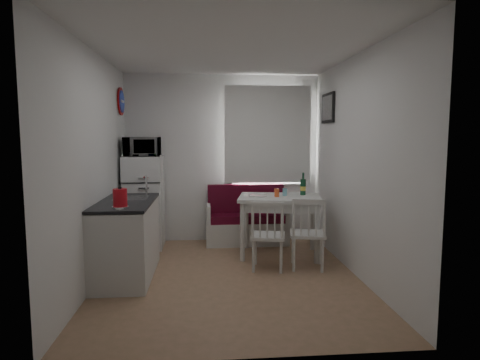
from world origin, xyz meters
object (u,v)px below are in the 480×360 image
Objects in this scene: chair_left at (269,228)px; microwave at (142,147)px; kettle at (120,198)px; dining_table at (280,203)px; bench at (247,224)px; fridge at (144,202)px; kitchen_counter at (127,238)px; wine_bottle at (303,184)px; chair_right at (310,226)px.

chair_left is 0.95× the size of microwave.
chair_left is 1.80m from kettle.
microwave is (-1.92, 0.52, 0.77)m from dining_table.
fridge reaches higher than bench.
fridge is 0.82m from microwave.
kitchen_counter is 4.20× the size of wine_bottle.
kitchen_counter is at bearing -169.03° from chair_right.
microwave is at bearing -174.10° from bench.
dining_table is at bearing 80.85° from chair_left.
fridge is 4.33× the size of wine_bottle.
chair_right is 2.65m from microwave.
bench is 1.96m from microwave.
kitchen_counter is at bearing 95.28° from kettle.
wine_bottle is (2.27, -0.47, 0.30)m from fridge.
fridge is at bearing 90.97° from kettle.
kettle is at bearing -89.01° from microwave.
kitchen_counter is 1.08× the size of dining_table.
chair_left is 1.53× the size of wine_bottle.
wine_bottle reaches higher than chair_right.
wine_bottle reaches higher than kettle.
chair_right is (2.19, 0.01, 0.10)m from kitchen_counter.
fridge is at bearing 161.10° from chair_right.
kitchen_counter is 2.07m from bench.
chair_right is 0.97× the size of microwave.
kettle is at bearing -89.03° from fridge.
microwave is (-1.54, -0.16, 1.20)m from bench.
chair_right is (0.50, -0.00, 0.02)m from chair_left.
chair_left reaches higher than dining_table.
chair_left is at bearing -36.26° from fridge.
chair_right reaches higher than chair_left.
bench is 1.16m from wine_bottle.
kitchen_counter is 0.78m from kettle.
microwave is (-2.17, 1.18, 0.94)m from chair_right.
kitchen_counter is 5.74× the size of kettle.
kitchen_counter is at bearing -150.56° from dining_table.
microwave is at bearing -90.00° from fridge.
fridge is (-1.67, 1.23, 0.14)m from chair_left.
chair_left is at bearing 18.57° from kettle.
kettle reaches higher than chair_left.
dining_table is 5.32× the size of kettle.
microwave is (0.02, 1.19, 1.05)m from kitchen_counter.
kitchen_counter is at bearing -90.90° from fridge.
kitchen_counter reaches higher than bench.
dining_table is at bearing 32.62° from kettle.
kitchen_counter is at bearing -167.84° from chair_left.
chair_right is (0.25, -0.66, -0.18)m from dining_table.
kitchen_counter is at bearing -139.02° from bench.
chair_left is at bearing -169.72° from chair_right.
microwave reaches higher than kettle.
wine_bottle reaches higher than bench.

